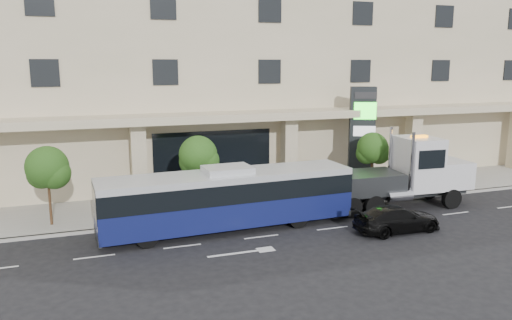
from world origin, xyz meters
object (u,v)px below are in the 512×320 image
at_px(black_sedan, 397,219).
at_px(city_bus, 228,198).
at_px(signage_pylon, 362,136).
at_px(tow_truck, 403,175).

bearing_deg(black_sedan, city_bus, 67.16).
distance_m(city_bus, signage_pylon, 12.53).
xyz_separation_m(city_bus, signage_pylon, (11.13, 5.42, 1.92)).
bearing_deg(city_bus, signage_pylon, 23.59).
xyz_separation_m(tow_truck, black_sedan, (-2.99, -3.75, -1.28)).
distance_m(tow_truck, black_sedan, 4.96).
height_order(city_bus, signage_pylon, signage_pylon).
bearing_deg(signage_pylon, city_bus, -132.10).
bearing_deg(tow_truck, signage_pylon, 93.11).
distance_m(city_bus, black_sedan, 8.82).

